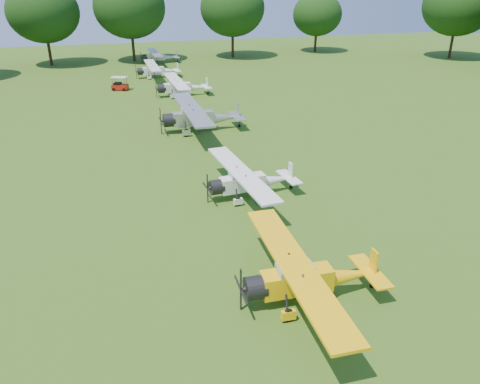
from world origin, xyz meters
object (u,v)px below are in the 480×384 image
(aircraft_5, at_px, (181,86))
(aircraft_6, at_px, (156,69))
(aircraft_7, at_px, (158,56))
(aircraft_3, at_px, (249,180))
(golf_cart, at_px, (120,86))
(aircraft_4, at_px, (199,116))
(aircraft_2, at_px, (308,276))

(aircraft_5, bearing_deg, aircraft_6, 95.95)
(aircraft_7, bearing_deg, aircraft_5, -91.69)
(aircraft_3, relative_size, golf_cart, 4.49)
(aircraft_5, xyz_separation_m, golf_cart, (-6.69, 5.06, -0.63))
(aircraft_3, relative_size, aircraft_4, 0.80)
(aircraft_4, relative_size, aircraft_6, 1.25)
(aircraft_7, bearing_deg, aircraft_3, -91.88)
(aircraft_3, relative_size, aircraft_6, 1.01)
(aircraft_5, relative_size, aircraft_7, 1.05)
(aircraft_2, height_order, aircraft_4, aircraft_4)
(aircraft_7, bearing_deg, aircraft_6, -99.52)
(aircraft_2, relative_size, aircraft_6, 1.07)
(aircraft_2, height_order, golf_cart, aircraft_2)
(aircraft_2, distance_m, golf_cart, 43.89)
(aircraft_6, bearing_deg, aircraft_7, 81.36)
(aircraft_6, bearing_deg, aircraft_2, -89.88)
(aircraft_5, relative_size, aircraft_6, 1.06)
(aircraft_2, xyz_separation_m, aircraft_6, (-0.09, 49.99, -0.07))
(aircraft_2, bearing_deg, aircraft_6, 92.09)
(aircraft_2, relative_size, aircraft_5, 1.01)
(aircraft_4, distance_m, golf_cart, 19.62)
(aircraft_4, bearing_deg, aircraft_5, 86.95)
(aircraft_4, distance_m, aircraft_6, 25.13)
(aircraft_2, bearing_deg, aircraft_5, 90.03)
(golf_cart, bearing_deg, aircraft_2, -61.03)
(golf_cart, bearing_deg, aircraft_4, -50.45)
(aircraft_5, distance_m, aircraft_6, 11.59)
(aircraft_4, distance_m, aircraft_5, 13.64)
(aircraft_6, xyz_separation_m, aircraft_7, (1.74, 11.43, 0.01))
(aircraft_4, bearing_deg, aircraft_3, -89.13)
(aircraft_3, bearing_deg, aircraft_6, 86.60)
(aircraft_3, xyz_separation_m, aircraft_4, (-0.18, 14.27, 0.28))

